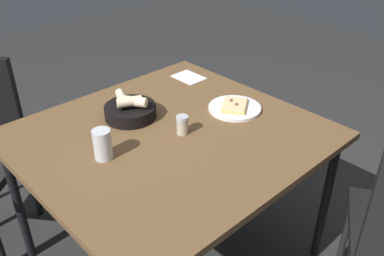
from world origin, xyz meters
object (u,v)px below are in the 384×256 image
Objects in this scene: dining_table at (170,143)px; pepper_shaker at (182,126)px; beer_glass at (103,146)px; pizza_plate at (235,107)px; bread_basket at (130,110)px.

dining_table is 14.36× the size of pepper_shaker.
pepper_shaker is (-0.04, -0.04, 0.09)m from dining_table.
pizza_plate is at bearing -97.47° from beer_glass.
pizza_plate is at bearing -124.50° from bread_basket.
beer_glass reaches higher than dining_table.
beer_glass is at bearing 125.38° from bread_basket.
bread_basket is 1.90× the size of beer_glass.
bread_basket is (0.22, 0.04, 0.09)m from dining_table.
bread_basket is 0.32m from beer_glass.
dining_table is at bearing 43.44° from pepper_shaker.
dining_table is at bearing -97.00° from beer_glass.
pepper_shaker is at bearing -163.54° from bread_basket.
beer_glass is at bearing 77.36° from pepper_shaker.
bread_basket is at bearing 10.30° from dining_table.
dining_table is 5.12× the size of bread_basket.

